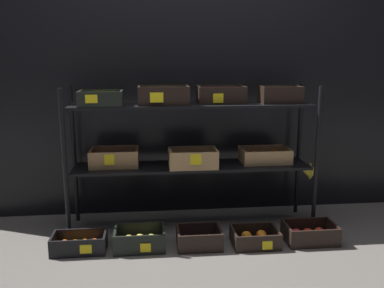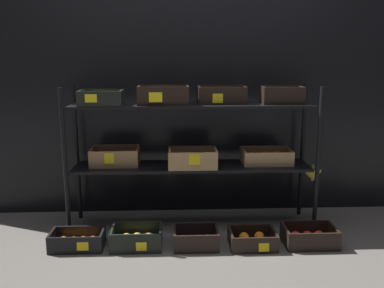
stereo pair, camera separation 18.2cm
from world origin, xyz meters
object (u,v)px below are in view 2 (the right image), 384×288
object	(u,v)px
crate_ground_apple_gold	(137,240)
crate_ground_orange	(252,240)
display_rack	(193,132)
crate_ground_tangerine	(77,242)
crate_ground_apple_red	(309,238)
crate_ground_plum	(196,240)

from	to	relation	value
crate_ground_apple_gold	crate_ground_orange	size ratio (longest dim) A/B	1.08
display_rack	crate_ground_tangerine	xyz separation A→B (m)	(-0.81, -0.37, -0.69)
crate_ground_tangerine	crate_ground_apple_red	world-z (taller)	crate_ground_apple_red
crate_ground_tangerine	crate_ground_plum	world-z (taller)	crate_ground_plum
crate_ground_tangerine	crate_ground_plum	size ratio (longest dim) A/B	1.18
crate_ground_tangerine	crate_ground_apple_gold	size ratio (longest dim) A/B	1.05
display_rack	crate_ground_apple_red	xyz separation A→B (m)	(0.80, -0.38, -0.69)
display_rack	crate_ground_apple_red	world-z (taller)	display_rack
crate_ground_tangerine	crate_ground_apple_gold	world-z (taller)	crate_ground_apple_gold
crate_ground_apple_gold	crate_ground_plum	world-z (taller)	crate_ground_apple_gold
crate_ground_plum	display_rack	bearing A→B (deg)	90.65
crate_ground_tangerine	crate_ground_apple_gold	distance (m)	0.41
crate_ground_orange	crate_ground_tangerine	bearing A→B (deg)	178.85
display_rack	crate_ground_plum	world-z (taller)	display_rack
display_rack	crate_ground_apple_gold	bearing A→B (deg)	-137.95
crate_ground_orange	display_rack	bearing A→B (deg)	135.30
crate_ground_plum	crate_ground_orange	xyz separation A→B (m)	(0.39, -0.01, -0.00)
crate_ground_apple_gold	crate_ground_apple_red	xyz separation A→B (m)	(1.21, -0.02, -0.00)
crate_ground_apple_gold	crate_ground_plum	bearing A→B (deg)	-1.90
crate_ground_apple_gold	crate_ground_plum	size ratio (longest dim) A/B	1.12
display_rack	crate_ground_tangerine	world-z (taller)	display_rack
display_rack	crate_ground_plum	size ratio (longest dim) A/B	6.29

